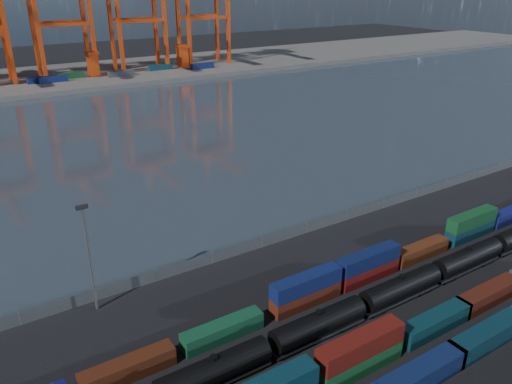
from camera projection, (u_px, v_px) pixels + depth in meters
ground at (376, 334)px, 67.17m from camera, size 700.00×700.00×0.00m
harbor_water at (120, 139)px, 148.29m from camera, size 700.00×700.00×0.00m
far_quay at (45, 79)px, 229.01m from camera, size 700.00×70.00×2.00m
container_row_mid at (395, 341)px, 63.35m from camera, size 141.24×2.50×5.32m
container_row_north at (371, 268)px, 79.12m from camera, size 141.62×2.34×4.99m
tanker_string at (467, 259)px, 80.82m from camera, size 138.62×3.14×4.49m
waterfront_fence at (262, 242)px, 88.40m from camera, size 160.12×0.12×2.20m
yard_light_mast at (89, 253)px, 68.70m from camera, size 1.60×0.40×16.60m
quay_containers at (24, 82)px, 211.42m from camera, size 172.58×10.99×2.60m
straddle_carriers at (41, 68)px, 217.34m from camera, size 140.00×7.00×11.10m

